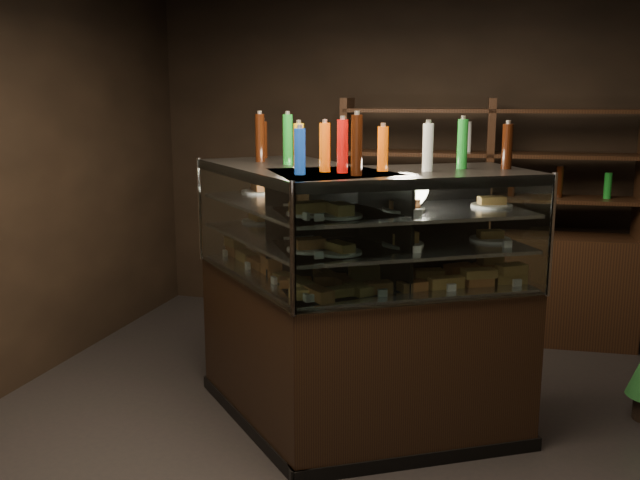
# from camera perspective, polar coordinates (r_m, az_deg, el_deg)

# --- Properties ---
(ground) EXTENTS (5.00, 5.00, 0.00)m
(ground) POSITION_cam_1_polar(r_m,az_deg,el_deg) (4.48, 3.62, -15.33)
(ground) COLOR black
(ground) RESTS_ON ground
(room_shell) EXTENTS (5.02, 5.02, 3.01)m
(room_shell) POSITION_cam_1_polar(r_m,az_deg,el_deg) (4.00, 3.98, 10.33)
(room_shell) COLOR black
(room_shell) RESTS_ON ground
(display_case) EXTENTS (2.27, 1.59, 1.62)m
(display_case) POSITION_cam_1_polar(r_m,az_deg,el_deg) (4.36, 2.13, -8.42)
(display_case) COLOR black
(display_case) RESTS_ON ground
(food_display) EXTENTS (1.84, 1.08, 0.49)m
(food_display) POSITION_cam_1_polar(r_m,az_deg,el_deg) (4.18, 2.15, -0.08)
(food_display) COLOR #BE7C44
(food_display) RESTS_ON display_case
(bottles_top) EXTENTS (1.66, 0.94, 0.30)m
(bottles_top) POSITION_cam_1_polar(r_m,az_deg,el_deg) (4.11, 2.27, 7.71)
(bottles_top) COLOR #D8590A
(bottles_top) RESTS_ON display_case
(back_shelving) EXTENTS (2.44, 0.56, 2.00)m
(back_shelving) POSITION_cam_1_polar(r_m,az_deg,el_deg) (6.14, 13.04, -2.13)
(back_shelving) COLOR black
(back_shelving) RESTS_ON ground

